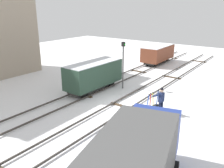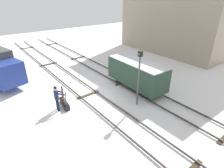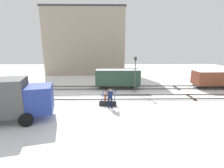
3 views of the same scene
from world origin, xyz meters
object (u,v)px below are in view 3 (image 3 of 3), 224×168
at_px(signal_post, 135,71).
at_px(delivery_truck, 2,99).
at_px(switch_lever_frame, 108,103).
at_px(freight_car_mid_siding, 118,78).
at_px(freight_car_far_end, 216,78).
at_px(rail_worker, 110,96).

bearing_deg(signal_post, delivery_truck, -144.28).
height_order(delivery_truck, signal_post, signal_post).
bearing_deg(switch_lever_frame, delivery_truck, -148.20).
distance_m(delivery_truck, signal_post, 12.54).
distance_m(delivery_truck, freight_car_mid_siding, 12.25).
relative_size(delivery_truck, freight_car_far_end, 1.23).
distance_m(rail_worker, freight_car_mid_siding, 6.55).
relative_size(freight_car_far_end, freight_car_mid_siding, 0.99).
distance_m(signal_post, freight_car_far_end, 10.49).
bearing_deg(freight_car_mid_siding, rail_worker, -97.08).
height_order(freight_car_far_end, freight_car_mid_siding, freight_car_mid_siding).
bearing_deg(signal_post, rail_worker, -120.33).
relative_size(switch_lever_frame, freight_car_far_end, 0.29).
xyz_separation_m(signal_post, freight_car_mid_siding, (-1.83, 1.66, -1.05)).
relative_size(rail_worker, signal_post, 0.46).
xyz_separation_m(switch_lever_frame, signal_post, (3.01, 4.26, 2.18)).
height_order(switch_lever_frame, delivery_truck, delivery_truck).
height_order(delivery_truck, freight_car_mid_siding, delivery_truck).
bearing_deg(freight_car_mid_siding, freight_car_far_end, 1.52).
bearing_deg(freight_car_far_end, signal_post, -171.74).
height_order(rail_worker, signal_post, signal_post).
relative_size(switch_lever_frame, delivery_truck, 0.24).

